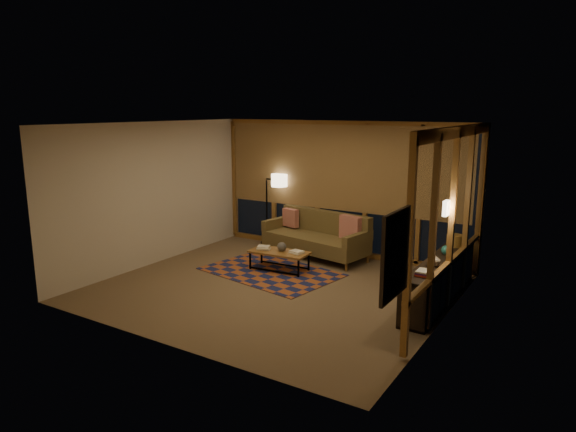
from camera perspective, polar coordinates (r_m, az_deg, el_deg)
The scene contains 21 objects.
floor at distance 8.67m, azimuth -1.42°, elevation -7.94°, with size 5.50×5.00×0.01m, color #746344.
ceiling at distance 8.16m, azimuth -1.52°, elevation 10.19°, with size 5.50×5.00×0.01m, color beige.
walls at distance 8.31m, azimuth -1.46°, elevation 0.85°, with size 5.51×5.01×2.70m.
window_wall_back at distance 10.40m, azimuth 5.92°, elevation 3.04°, with size 5.30×0.16×2.60m, color #A06A34, non-canonical shape.
window_wall_right at distance 7.79m, azimuth 17.79°, elevation -0.48°, with size 0.16×3.70×2.60m, color #A06A34, non-canonical shape.
wall_art at distance 5.48m, azimuth 11.76°, elevation -4.21°, with size 0.06×0.74×0.94m, color red, non-canonical shape.
wall_sconce at distance 7.63m, azimuth 17.17°, elevation 0.83°, with size 0.12×0.18×0.22m, color #FBE2B4, non-canonical shape.
sofa at distance 10.30m, azimuth 3.03°, elevation -2.16°, with size 2.15×0.87×0.88m, color olive, non-canonical shape.
pillow_left at distance 10.85m, azimuth 0.29°, elevation -0.39°, with size 0.38×0.13×0.38m, color #B80F0A, non-canonical shape.
pillow_right at distance 10.02m, azimuth 6.98°, elevation -1.27°, with size 0.47×0.16×0.47m, color #B80F0A, non-canonical shape.
area_rug at distance 9.45m, azimuth -1.91°, elevation -6.21°, with size 2.37×1.58×0.01m, color #9E4F25.
coffee_table at distance 9.49m, azimuth -0.98°, elevation -5.00°, with size 1.09×0.50×0.36m, color #A06A34, non-canonical shape.
book_stack_a at distance 9.55m, azimuth -2.75°, elevation -3.55°, with size 0.25×0.20×0.07m, color #EFE5CF, non-canonical shape.
book_stack_b at distance 9.31m, azimuth 0.97°, elevation -4.02°, with size 0.23×0.18×0.05m, color #EFE5CF, non-canonical shape.
ceramic_pot at distance 9.44m, azimuth -0.70°, elevation -3.41°, with size 0.17×0.17×0.17m, color black.
floor_lamp at distance 11.26m, azimuth -2.38°, elevation 0.88°, with size 0.53×0.34×1.58m, color black, non-canonical shape.
bookshelf at distance 8.33m, azimuth 16.49°, elevation -6.85°, with size 0.40×2.68×0.67m, color black, non-canonical shape.
basket at distance 9.04m, azimuth 18.04°, elevation -2.60°, with size 0.27×0.27×0.20m, color olive.
teal_bowl at distance 8.47m, azimuth 17.16°, elevation -3.66°, with size 0.16×0.16×0.16m, color #21706D.
vase at distance 7.84m, azimuth 15.89°, elevation -4.66°, with size 0.19×0.19×0.20m, color tan.
shelf_book_stack at distance 7.41m, azimuth 14.80°, elevation -6.11°, with size 0.16×0.23×0.07m, color #EFE5CF, non-canonical shape.
Camera 1 is at (4.48, -6.81, 2.95)m, focal length 32.00 mm.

